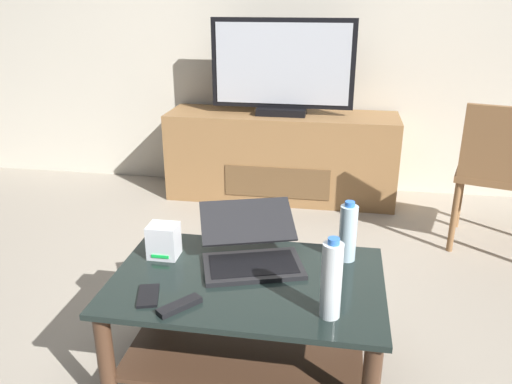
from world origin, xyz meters
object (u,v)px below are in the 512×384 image
Objects in this scene: cell_phone at (148,296)px; tv_remote at (179,306)px; media_cabinet at (281,156)px; laptop at (251,247)px; television at (282,69)px; router_box at (164,241)px; water_bottle_far at (348,232)px; coffee_table at (247,310)px; water_bottle_near at (331,280)px; dining_chair at (498,169)px.

cell_phone is 0.88× the size of tv_remote.
media_cabinet is 3.36× the size of laptop.
media_cabinet is at bearing 90.00° from television.
router_box is at bearing 81.83° from cell_phone.
tv_remote is (0.17, -0.35, -0.06)m from router_box.
water_bottle_far reaches higher than router_box.
water_bottle_far reaches higher than coffee_table.
coffee_table is 0.46m from water_bottle_near.
water_bottle_far is (0.36, 0.21, 0.26)m from coffee_table.
dining_chair is 6.48× the size of router_box.
water_bottle_near is (0.32, -0.33, 0.08)m from laptop.
media_cabinet is at bearing 93.14° from laptop.
water_bottle_near is at bearing -45.64° from laptop.
laptop is at bearing -86.86° from media_cabinet.
water_bottle_far reaches higher than cell_phone.
dining_chair is at bearing 52.68° from water_bottle_far.
tv_remote reaches higher than coffee_table.
router_box is (-0.35, -0.03, 0.01)m from laptop.
laptop reaches higher than router_box.
television is 1.53m from dining_chair.
router_box is 0.31m from cell_phone.
tv_remote is at bearing -115.46° from laptop.
cell_phone is at bearing -135.44° from dining_chair.
dining_chair is at bearing 37.53° from router_box.
television reaches higher than water_bottle_far.
coffee_table is at bearing 148.48° from water_bottle_near.
television is at bearing 154.03° from dining_chair.
cell_phone is (0.04, -0.30, -0.06)m from router_box.
tv_remote is at bearing -63.65° from router_box.
dining_chair is 1.76m from water_bottle_near.
television is 7.26× the size of router_box.
cell_phone is (-0.31, -0.32, -0.05)m from laptop.
coffee_table is 0.34m from tv_remote.
coffee_table is 0.61× the size of media_cabinet.
media_cabinet is 1.87× the size of dining_chair.
cell_phone is at bearing -95.46° from television.
water_bottle_far is (0.05, 0.40, -0.02)m from water_bottle_near.
television is at bearing 101.13° from water_bottle_near.
water_bottle_far is at bearing 30.11° from coffee_table.
water_bottle_near is (-0.90, -1.51, 0.08)m from dining_chair.
water_bottle_far reaches higher than laptop.
water_bottle_far is at bearing 10.77° from laptop.
coffee_table is 2.05× the size of laptop.
television is at bearing 68.22° from cell_phone.
dining_chair is at bearing 87.44° from tv_remote.
media_cabinet is 11.85× the size of cell_phone.
cell_phone is at bearing -81.85° from router_box.
television reaches higher than cell_phone.
television reaches higher than media_cabinet.
cell_phone is at bearing 179.40° from water_bottle_near.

